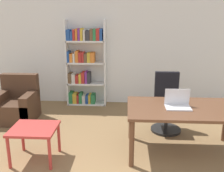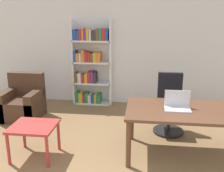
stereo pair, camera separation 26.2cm
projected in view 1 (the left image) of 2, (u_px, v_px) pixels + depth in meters
wall_back at (121, 45)px, 5.85m from camera, size 8.00×0.06×2.70m
desk at (184, 113)px, 3.80m from camera, size 1.65×0.96×0.72m
laptop at (178, 104)px, 3.78m from camera, size 0.36×0.25×0.26m
office_chair at (166, 106)px, 4.66m from camera, size 0.53×0.53×1.04m
side_table_blue at (34, 132)px, 3.67m from camera, size 0.63×0.55×0.50m
armchair at (17, 106)px, 5.11m from camera, size 0.72×0.72×0.87m
bookshelf at (84, 65)px, 5.83m from camera, size 0.88×0.28×1.90m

